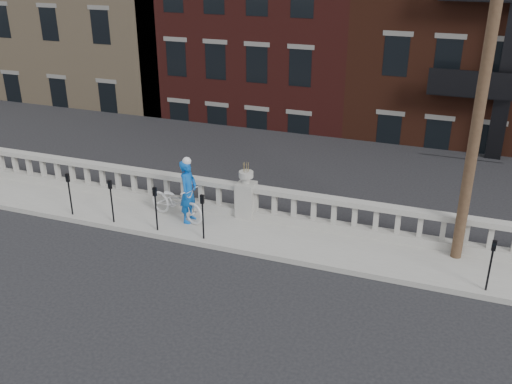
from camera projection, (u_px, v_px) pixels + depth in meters
ground at (189, 286)px, 14.32m from camera, size 120.00×120.00×0.00m
sidewalk at (235, 231)px, 16.86m from camera, size 32.00×2.20×0.15m
balustrade at (246, 201)px, 17.45m from camera, size 28.00×0.34×1.03m
planter_pedestal at (246, 196)px, 17.38m from camera, size 0.55×0.55×1.76m
lower_level at (375, 42)px, 32.86m from camera, size 80.00×44.00×20.80m
utility_pole at (486, 67)px, 13.32m from camera, size 1.60×0.28×10.00m
parking_meter_a at (69, 189)px, 17.40m from camera, size 0.10×0.09×1.36m
parking_meter_b at (111, 196)px, 16.92m from camera, size 0.10×0.09×1.36m
parking_meter_c at (156, 204)px, 16.44m from camera, size 0.10×0.09×1.36m
parking_meter_d at (203, 212)px, 15.96m from camera, size 0.10×0.09×1.36m
parking_meter_e at (491, 260)px, 13.54m from camera, size 0.10×0.09×1.36m
bicycle at (177, 202)px, 17.29m from camera, size 2.21×1.28×1.10m
cyclist at (188, 191)px, 16.95m from camera, size 0.47×0.71×1.95m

